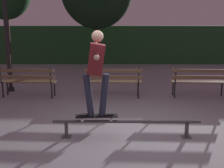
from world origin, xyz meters
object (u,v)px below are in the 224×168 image
at_px(skateboarder, 96,66).
at_px(park_bench_leftmost, 27,79).
at_px(park_bench_left_center, 113,79).
at_px(park_bench_right_center, 200,79).
at_px(lamp_post_left, 5,9).
at_px(grind_rail, 127,124).
at_px(skateboard, 97,116).

height_order(skateboarder, park_bench_leftmost, skateboarder).
height_order(park_bench_left_center, park_bench_right_center, same).
bearing_deg(park_bench_right_center, skateboarder, -133.22).
distance_m(skateboarder, park_bench_leftmost, 3.71).
xyz_separation_m(park_bench_leftmost, park_bench_left_center, (2.44, 0.00, 0.00)).
relative_size(skateboarder, park_bench_left_center, 0.96).
bearing_deg(park_bench_right_center, lamp_post_left, 172.26).
relative_size(grind_rail, skateboard, 3.46).
relative_size(grind_rail, skateboarder, 1.76).
height_order(grind_rail, lamp_post_left, lamp_post_left).
distance_m(skateboard, park_bench_right_center, 4.00).
height_order(skateboard, park_bench_right_center, park_bench_right_center).
relative_size(skateboard, park_bench_leftmost, 0.49).
distance_m(park_bench_left_center, park_bench_right_center, 2.44).
height_order(grind_rail, skateboarder, skateboarder).
bearing_deg(grind_rail, lamp_post_left, 133.26).
distance_m(park_bench_right_center, lamp_post_left, 6.02).
height_order(grind_rail, skateboard, skateboard).
height_order(skateboarder, lamp_post_left, lamp_post_left).
bearing_deg(grind_rail, skateboarder, 179.98).
distance_m(skateboarder, park_bench_right_center, 4.08).
height_order(park_bench_leftmost, park_bench_left_center, same).
distance_m(skateboard, park_bench_left_center, 2.93).
xyz_separation_m(grind_rail, lamp_post_left, (-3.46, 3.68, 2.22)).
bearing_deg(skateboarder, grind_rail, -0.02).
bearing_deg(lamp_post_left, grind_rail, -46.74).
bearing_deg(park_bench_left_center, lamp_post_left, 166.54).
bearing_deg(park_bench_left_center, skateboard, -95.89).
xyz_separation_m(grind_rail, park_bench_right_center, (2.18, 2.91, 0.28)).
distance_m(grind_rail, park_bench_leftmost, 3.98).
xyz_separation_m(park_bench_leftmost, park_bench_right_center, (4.88, 0.00, 0.00)).
distance_m(skateboard, park_bench_leftmost, 3.62).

